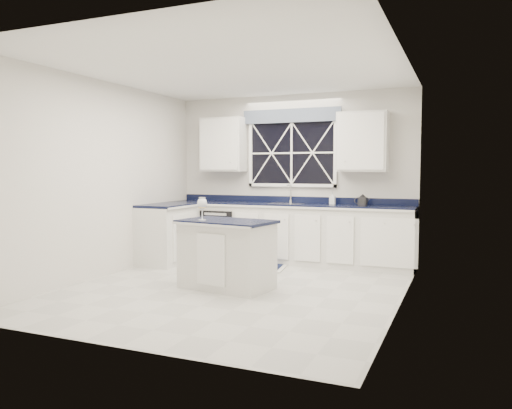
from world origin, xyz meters
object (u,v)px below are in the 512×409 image
at_px(island, 227,254).
at_px(soap_bottle, 333,198).
at_px(dishwasher, 225,233).
at_px(faucet, 290,193).
at_px(wine_glass, 202,204).
at_px(kettle, 362,200).

xyz_separation_m(island, soap_bottle, (0.82, 2.07, 0.60)).
xyz_separation_m(dishwasher, soap_bottle, (1.82, 0.12, 0.62)).
height_order(faucet, wine_glass, faucet).
distance_m(wine_glass, soap_bottle, 2.45).
xyz_separation_m(dishwasher, faucet, (1.10, 0.19, 0.69)).
height_order(wine_glass, soap_bottle, wine_glass).
bearing_deg(kettle, island, -140.27).
bearing_deg(island, dishwasher, 126.02).
bearing_deg(soap_bottle, kettle, -5.18).
bearing_deg(wine_glass, soap_bottle, 63.46).
distance_m(faucet, island, 2.26).
relative_size(faucet, wine_glass, 1.06).
xyz_separation_m(island, kettle, (1.29, 2.03, 0.59)).
bearing_deg(wine_glass, kettle, 53.90).
height_order(faucet, kettle, faucet).
bearing_deg(dishwasher, island, -62.88).
bearing_deg(faucet, kettle, -5.80).
distance_m(island, wine_glass, 0.69).
height_order(faucet, soap_bottle, faucet).
relative_size(dishwasher, wine_glass, 2.87).
distance_m(kettle, wine_glass, 2.66).
xyz_separation_m(wine_glass, soap_bottle, (1.10, 2.20, -0.02)).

